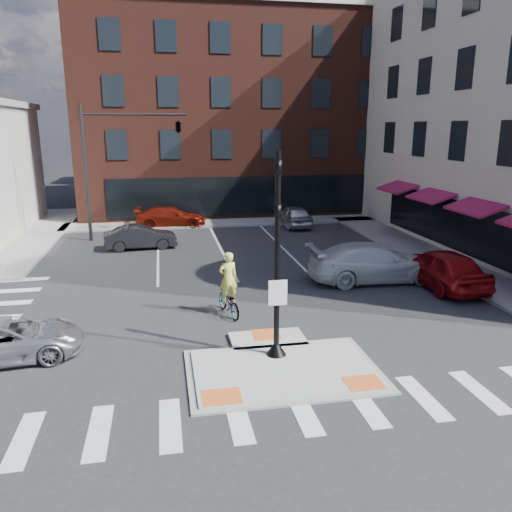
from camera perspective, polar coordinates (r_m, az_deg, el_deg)
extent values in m
plane|color=#28282B|center=(14.91, 2.66, -12.22)|extent=(120.00, 120.00, 0.00)
cube|color=gray|center=(14.47, 3.13, -12.99)|extent=(5.40, 3.60, 0.06)
cube|color=#A8A8A3|center=(14.46, 3.13, -12.89)|extent=(5.00, 3.20, 0.12)
cube|color=#A8A8A3|center=(16.30, 1.36, -9.55)|extent=(2.40, 1.40, 0.12)
cube|color=orange|center=(13.09, -3.98, -15.73)|extent=(1.00, 0.80, 0.01)
cube|color=orange|center=(13.97, 12.18, -13.96)|extent=(1.00, 0.80, 0.01)
cube|color=orange|center=(16.54, 1.14, -8.93)|extent=(0.90, 0.90, 0.01)
cube|color=gray|center=(34.51, -23.67, 2.25)|extent=(3.00, 20.00, 0.15)
cube|color=gray|center=(27.65, 19.95, -0.21)|extent=(3.00, 24.00, 0.15)
cube|color=gray|center=(36.09, -0.73, 3.98)|extent=(26.00, 3.00, 0.15)
cube|color=#502219|center=(45.36, -3.04, 15.56)|extent=(24.00, 18.00, 15.00)
cube|color=beige|center=(46.14, -3.18, 25.16)|extent=(24.40, 18.40, 0.60)
cube|color=black|center=(36.79, -1.01, 6.90)|extent=(20.00, 0.12, 2.80)
cube|color=black|center=(27.94, 22.36, 3.13)|extent=(0.12, 16.00, 2.60)
cube|color=#BD1958|center=(27.35, 21.39, 5.88)|extent=(1.46, 3.00, 0.58)
cube|color=#BD1958|center=(32.55, 15.85, 7.57)|extent=(1.46, 3.00, 0.58)
cube|color=slate|center=(64.97, -11.76, 12.78)|extent=(10.00, 12.00, 10.00)
cube|color=brown|center=(68.03, -0.44, 13.99)|extent=(12.00, 12.00, 12.00)
cone|color=black|center=(15.11, 2.32, -10.39)|extent=(0.60, 0.60, 0.45)
cylinder|color=black|center=(14.15, 2.44, 0.15)|extent=(0.16, 0.16, 5.80)
cube|color=white|center=(14.35, 2.50, -4.22)|extent=(0.55, 0.04, 0.75)
imported|color=black|center=(13.77, 2.54, 8.64)|extent=(0.18, 0.22, 1.10)
imported|color=black|center=(13.95, 2.48, 3.73)|extent=(0.18, 0.22, 1.10)
cylinder|color=black|center=(31.36, -18.89, 8.84)|extent=(0.20, 0.20, 8.00)
cylinder|color=black|center=(30.97, -13.73, 15.45)|extent=(6.00, 0.14, 0.14)
imported|color=black|center=(30.96, -8.89, 14.57)|extent=(0.48, 2.24, 0.90)
imported|color=#B1B3B8|center=(16.67, -26.64, -8.55)|extent=(4.62, 2.54, 1.23)
imported|color=#9C0E13|center=(22.84, 20.37, -1.25)|extent=(2.32, 5.10, 1.70)
imported|color=silver|center=(22.83, 13.28, -0.71)|extent=(5.90, 2.47, 1.70)
imported|color=#26252A|center=(28.93, -13.04, 2.12)|extent=(4.13, 1.75, 1.33)
imported|color=#B9BBC1|center=(34.64, 4.34, 4.60)|extent=(1.88, 4.38, 1.47)
imported|color=maroon|center=(34.97, -9.74, 4.45)|extent=(4.88, 2.24, 1.38)
imported|color=#3F3F44|center=(18.38, -3.17, -5.21)|extent=(1.09, 2.01, 1.00)
imported|color=#DDE852|center=(18.10, -3.21, -2.50)|extent=(0.79, 0.61, 1.92)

